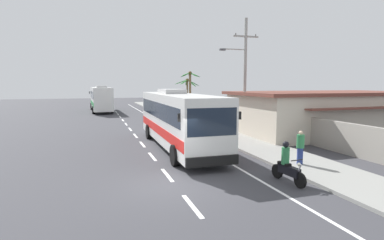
{
  "coord_description": "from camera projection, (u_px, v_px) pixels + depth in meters",
  "views": [
    {
      "loc": [
        -2.92,
        -11.16,
        3.95
      ],
      "look_at": [
        2.93,
        6.97,
        1.7
      ],
      "focal_mm": 28.32,
      "sensor_mm": 36.0,
      "label": 1
    }
  ],
  "objects": [
    {
      "name": "pedestrian_near_kerb",
      "position": [
        219.0,
        119.0,
        25.59
      ],
      "size": [
        0.36,
        0.36,
        1.74
      ],
      "rotation": [
        0.0,
        0.0,
        3.65
      ],
      "color": "gold",
      "rests_on": "sidewalk_kerb"
    },
    {
      "name": "motorcycle_beside_bus",
      "position": [
        287.0,
        166.0,
        12.19
      ],
      "size": [
        0.56,
        1.96,
        1.67
      ],
      "color": "black",
      "rests_on": "ground"
    },
    {
      "name": "sidewalk_kerb",
      "position": [
        227.0,
        135.0,
        23.41
      ],
      "size": [
        3.2,
        90.0,
        0.14
      ],
      "primitive_type": "cube",
      "color": "gray",
      "rests_on": "ground"
    },
    {
      "name": "utility_pole_mid",
      "position": [
        244.0,
        74.0,
        23.49
      ],
      "size": [
        3.22,
        0.24,
        8.98
      ],
      "color": "#9E9E99",
      "rests_on": "ground"
    },
    {
      "name": "palm_nearest",
      "position": [
        190.0,
        84.0,
        44.51
      ],
      "size": [
        3.09,
        3.14,
        5.86
      ],
      "color": "brown",
      "rests_on": "ground"
    },
    {
      "name": "lane_markings",
      "position": [
        156.0,
        130.0,
        26.32
      ],
      "size": [
        3.63,
        71.0,
        0.01
      ],
      "color": "white",
      "rests_on": "ground"
    },
    {
      "name": "boundary_wall",
      "position": [
        247.0,
        117.0,
        28.26
      ],
      "size": [
        0.24,
        60.0,
        1.8
      ],
      "primitive_type": "cube",
      "color": "#9E998E",
      "rests_on": "ground"
    },
    {
      "name": "roadside_building",
      "position": [
        323.0,
        112.0,
        24.46
      ],
      "size": [
        14.39,
        8.43,
        3.37
      ],
      "color": "beige",
      "rests_on": "ground"
    },
    {
      "name": "pedestrian_midwalk",
      "position": [
        300.0,
        147.0,
        14.45
      ],
      "size": [
        0.36,
        0.36,
        1.61
      ],
      "rotation": [
        0.0,
        0.0,
        2.77
      ],
      "color": "navy",
      "rests_on": "sidewalk_kerb"
    },
    {
      "name": "palm_second",
      "position": [
        187.0,
        86.0,
        47.42
      ],
      "size": [
        3.76,
        3.79,
        4.88
      ],
      "color": "brown",
      "rests_on": "ground"
    },
    {
      "name": "ground_plane",
      "position": [
        175.0,
        185.0,
        11.9
      ],
      "size": [
        160.0,
        160.0,
        0.0
      ],
      "primitive_type": "plane",
      "color": "#3A3A3F"
    },
    {
      "name": "coach_bus_foreground",
      "position": [
        177.0,
        117.0,
        18.9
      ],
      "size": [
        2.99,
        12.11,
        3.63
      ],
      "color": "silver",
      "rests_on": "ground"
    },
    {
      "name": "coach_bus_far_lane",
      "position": [
        101.0,
        98.0,
        43.92
      ],
      "size": [
        3.25,
        11.34,
        3.78
      ],
      "color": "white",
      "rests_on": "ground"
    }
  ]
}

